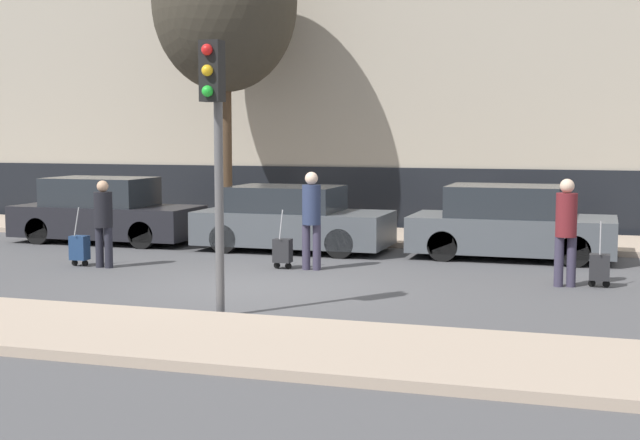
# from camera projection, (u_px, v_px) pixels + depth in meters

# --- Properties ---
(ground_plane) EXTENTS (80.00, 80.00, 0.00)m
(ground_plane) POSITION_uv_depth(u_px,v_px,m) (252.00, 287.00, 14.46)
(ground_plane) COLOR #4C4C4F
(sidewalk_near) EXTENTS (28.00, 2.50, 0.12)m
(sidewalk_near) POSITION_uv_depth(u_px,v_px,m) (137.00, 333.00, 10.90)
(sidewalk_near) COLOR tan
(sidewalk_near) RESTS_ON ground_plane
(sidewalk_far) EXTENTS (28.00, 3.00, 0.12)m
(sidewalk_far) POSITION_uv_depth(u_px,v_px,m) (363.00, 236.00, 21.09)
(sidewalk_far) COLOR tan
(sidewalk_far) RESTS_ON ground_plane
(parked_car_0) EXTENTS (4.22, 1.72, 1.48)m
(parked_car_0) POSITION_uv_depth(u_px,v_px,m) (105.00, 212.00, 20.32)
(parked_car_0) COLOR black
(parked_car_0) RESTS_ON ground_plane
(parked_car_1) EXTENTS (4.06, 1.82, 1.37)m
(parked_car_1) POSITION_uv_depth(u_px,v_px,m) (292.00, 220.00, 18.90)
(parked_car_1) COLOR #4C5156
(parked_car_1) RESTS_ON ground_plane
(parked_car_2) EXTENTS (4.00, 1.89, 1.45)m
(parked_car_2) POSITION_uv_depth(u_px,v_px,m) (510.00, 225.00, 17.77)
(parked_car_2) COLOR #4C5156
(parked_car_2) RESTS_ON ground_plane
(pedestrian_left) EXTENTS (0.35, 0.34, 1.63)m
(pedestrian_left) POSITION_uv_depth(u_px,v_px,m) (103.00, 219.00, 16.48)
(pedestrian_left) COLOR #23232D
(pedestrian_left) RESTS_ON ground_plane
(trolley_left) EXTENTS (0.34, 0.29, 1.11)m
(trolley_left) POSITION_uv_depth(u_px,v_px,m) (79.00, 248.00, 16.74)
(trolley_left) COLOR navy
(trolley_left) RESTS_ON ground_plane
(pedestrian_center) EXTENTS (0.35, 0.34, 1.80)m
(pedestrian_center) POSITION_uv_depth(u_px,v_px,m) (311.00, 214.00, 16.20)
(pedestrian_center) COLOR #383347
(pedestrian_center) RESTS_ON ground_plane
(trolley_center) EXTENTS (0.34, 0.29, 1.10)m
(trolley_center) POSITION_uv_depth(u_px,v_px,m) (283.00, 251.00, 16.40)
(trolley_center) COLOR #262628
(trolley_center) RESTS_ON ground_plane
(pedestrian_right) EXTENTS (0.35, 0.34, 1.76)m
(pedestrian_right) POSITION_uv_depth(u_px,v_px,m) (566.00, 225.00, 14.43)
(pedestrian_right) COLOR #383347
(pedestrian_right) RESTS_ON ground_plane
(trolley_right) EXTENTS (0.34, 0.29, 1.08)m
(trolley_right) POSITION_uv_depth(u_px,v_px,m) (600.00, 267.00, 14.45)
(trolley_right) COLOR #262628
(trolley_right) RESTS_ON ground_plane
(traffic_light) EXTENTS (0.28, 0.47, 3.71)m
(traffic_light) POSITION_uv_depth(u_px,v_px,m) (215.00, 122.00, 11.82)
(traffic_light) COLOR #515154
(traffic_light) RESTS_ON ground_plane
(parked_bicycle) EXTENTS (1.77, 0.06, 0.96)m
(parked_bicycle) POSITION_uv_depth(u_px,v_px,m) (301.00, 218.00, 21.13)
(parked_bicycle) COLOR black
(parked_bicycle) RESTS_ON sidewalk_far
(bare_tree_near_crossing) EXTENTS (3.51, 3.51, 7.66)m
(bare_tree_near_crossing) POSITION_uv_depth(u_px,v_px,m) (225.00, 3.00, 21.49)
(bare_tree_near_crossing) COLOR #4C3826
(bare_tree_near_crossing) RESTS_ON sidewalk_far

